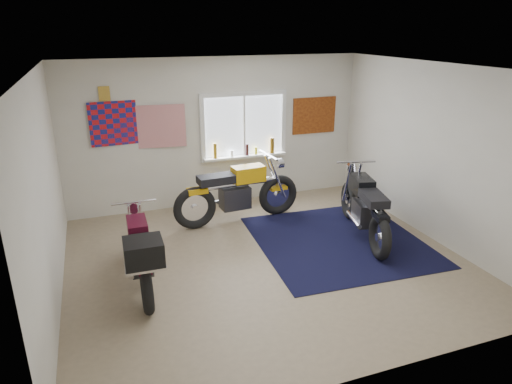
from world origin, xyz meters
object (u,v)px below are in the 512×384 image
object	(u,v)px
navy_rug	(338,241)
maroon_tourer	(141,254)
yellow_triumph	(237,194)
black_chrome_bike	(364,208)

from	to	relation	value
navy_rug	maroon_tourer	distance (m)	3.12
navy_rug	yellow_triumph	distance (m)	1.88
navy_rug	black_chrome_bike	xyz separation A→B (m)	(0.45, 0.04, 0.48)
yellow_triumph	black_chrome_bike	world-z (taller)	yellow_triumph
yellow_triumph	maroon_tourer	size ratio (longest dim) A/B	1.17
yellow_triumph	black_chrome_bike	bearing A→B (deg)	-40.89
navy_rug	black_chrome_bike	bearing A→B (deg)	4.67
black_chrome_bike	maroon_tourer	size ratio (longest dim) A/B	1.10
maroon_tourer	yellow_triumph	bearing A→B (deg)	-45.55
navy_rug	black_chrome_bike	distance (m)	0.66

